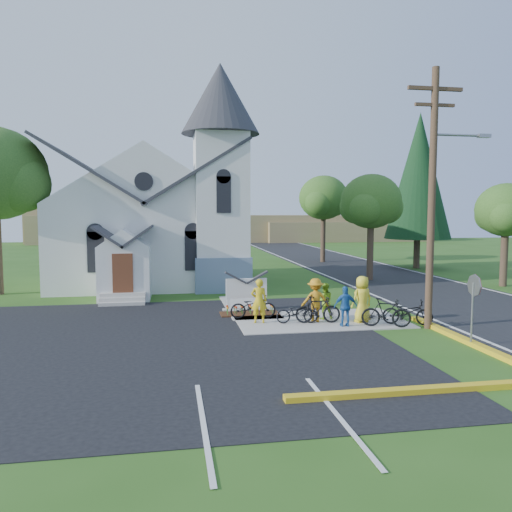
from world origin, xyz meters
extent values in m
plane|color=#2B5418|center=(0.00, 0.00, 0.00)|extent=(120.00, 120.00, 0.00)
cube|color=black|center=(-7.00, -2.00, 0.01)|extent=(20.00, 16.00, 0.02)
cube|color=black|center=(10.00, 15.00, 0.01)|extent=(8.00, 90.00, 0.02)
cube|color=#ABA49B|center=(1.50, 0.50, 0.03)|extent=(7.00, 4.00, 0.05)
cube|color=silver|center=(-6.00, 13.00, 2.50)|extent=(11.00, 9.00, 5.00)
cube|color=slate|center=(-1.70, 9.70, 1.00)|extent=(3.20, 3.20, 2.00)
cube|color=silver|center=(-1.70, 9.70, 4.50)|extent=(3.00, 3.00, 9.00)
cone|color=#27272C|center=(-1.70, 9.70, 11.00)|extent=(4.50, 4.50, 4.00)
cube|color=silver|center=(-7.00, 7.30, 1.40)|extent=(2.60, 2.40, 2.80)
cube|color=brown|center=(-7.00, 6.07, 1.50)|extent=(1.00, 0.10, 2.00)
cube|color=#ABA49B|center=(-1.20, 3.20, 0.05)|extent=(2.20, 0.40, 0.10)
cube|color=white|center=(-2.05, 3.20, 0.55)|extent=(0.12, 0.12, 1.00)
cube|color=white|center=(-0.35, 3.20, 0.55)|extent=(0.12, 0.12, 1.00)
cube|color=white|center=(-1.20, 3.20, 1.05)|extent=(1.90, 0.14, 0.90)
cube|color=#371E0F|center=(-1.20, 2.30, 0.04)|extent=(2.60, 1.10, 0.07)
cylinder|color=#452F22|center=(5.30, -1.50, 5.00)|extent=(0.28, 0.28, 10.00)
cube|color=#452F22|center=(5.30, -1.50, 9.20)|extent=(2.20, 0.14, 0.14)
cube|color=#452F22|center=(5.30, -1.50, 8.60)|extent=(1.60, 0.12, 0.12)
cylinder|color=gray|center=(6.40, -1.50, 7.50)|extent=(2.20, 0.10, 0.10)
cube|color=gray|center=(7.40, -1.50, 7.50)|extent=(0.50, 0.22, 0.14)
cylinder|color=gray|center=(5.40, -4.20, 1.10)|extent=(0.07, 0.07, 2.20)
cylinder|color=#B21414|center=(5.45, -4.20, 2.10)|extent=(0.04, 0.76, 0.76)
cylinder|color=#3C2D20|center=(8.50, 12.00, 2.02)|extent=(0.44, 0.44, 4.05)
ellipsoid|color=#2E571D|center=(8.50, 12.00, 5.25)|extent=(4.00, 4.00, 3.60)
cylinder|color=#3C2D20|center=(9.00, 24.00, 2.25)|extent=(0.44, 0.44, 4.50)
ellipsoid|color=#2E571D|center=(9.00, 24.00, 5.82)|extent=(4.40, 4.40, 3.96)
cylinder|color=#3C2D20|center=(15.50, 8.00, 1.80)|extent=(0.44, 0.44, 3.60)
ellipsoid|color=#2E571D|center=(15.50, 8.00, 4.68)|extent=(3.60, 3.60, 3.24)
cylinder|color=#3C2D20|center=(15.00, 18.00, 1.20)|extent=(0.50, 0.50, 2.40)
cone|color=black|center=(15.00, 18.00, 7.40)|extent=(5.20, 5.20, 10.00)
cube|color=olive|center=(6.00, 56.00, 2.00)|extent=(60.00, 8.00, 4.00)
cube|color=olive|center=(-10.00, 58.00, 2.80)|extent=(30.00, 6.00, 5.60)
cube|color=olive|center=(22.00, 54.00, 1.50)|extent=(25.00, 6.00, 3.00)
imported|color=gold|center=(-1.11, 0.40, 0.96)|extent=(0.72, 0.53, 1.81)
imported|color=black|center=(-1.21, 1.28, 0.56)|extent=(1.95, 0.72, 1.02)
imported|color=#7BB421|center=(1.75, 0.65, 0.81)|extent=(0.78, 0.63, 1.53)
imported|color=black|center=(1.24, -0.07, 0.60)|extent=(1.89, 0.73, 1.11)
imported|color=#205BA3|center=(2.15, -0.80, 0.85)|extent=(0.97, 0.47, 1.60)
imported|color=black|center=(0.39, 0.03, 0.50)|extent=(1.75, 0.77, 0.89)
imported|color=orange|center=(1.21, 0.20, 0.95)|extent=(1.23, 0.81, 1.80)
imported|color=black|center=(3.68, -1.20, 0.62)|extent=(1.98, 1.18, 1.15)
imported|color=yellow|center=(3.07, -0.22, 1.01)|extent=(1.06, 0.83, 1.91)
imported|color=black|center=(4.70, -0.97, 0.57)|extent=(2.07, 1.37, 1.03)
camera|label=1|loc=(-4.65, -19.34, 4.58)|focal=35.00mm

